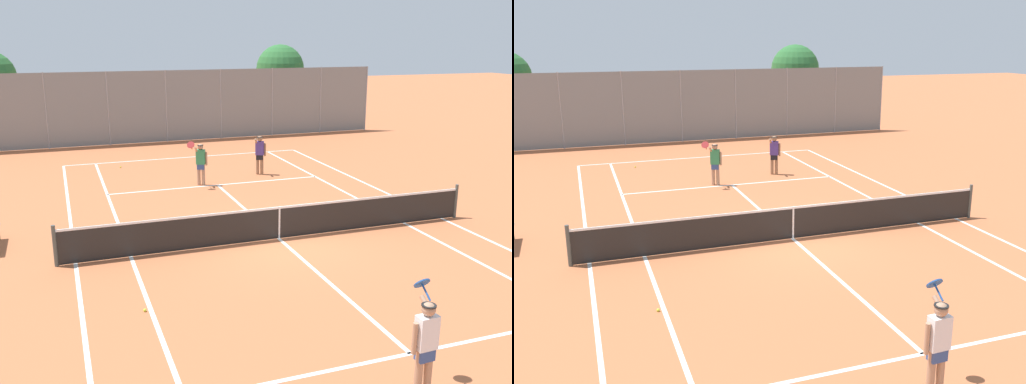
# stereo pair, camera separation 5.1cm
# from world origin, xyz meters

# --- Properties ---
(ground_plane) EXTENTS (120.00, 120.00, 0.00)m
(ground_plane) POSITION_xyz_m (0.00, 0.00, 0.00)
(ground_plane) COLOR #BC663D
(court_line_markings) EXTENTS (11.10, 23.90, 0.01)m
(court_line_markings) POSITION_xyz_m (0.00, 0.00, 0.00)
(court_line_markings) COLOR silver
(court_line_markings) RESTS_ON ground
(tennis_net) EXTENTS (12.00, 0.10, 1.07)m
(tennis_net) POSITION_xyz_m (0.00, 0.00, 0.51)
(tennis_net) COLOR #474C47
(tennis_net) RESTS_ON ground
(player_near_side) EXTENTS (0.64, 0.75, 1.77)m
(player_near_side) POSITION_xyz_m (-0.53, -7.47, 0.93)
(player_near_side) COLOR tan
(player_near_side) RESTS_ON ground
(player_far_left) EXTENTS (0.86, 0.67, 1.77)m
(player_far_left) POSITION_xyz_m (-0.59, 6.61, 0.93)
(player_far_left) COLOR tan
(player_far_left) RESTS_ON ground
(player_far_right) EXTENTS (0.55, 0.46, 1.60)m
(player_far_right) POSITION_xyz_m (2.13, 7.53, 0.91)
(player_far_right) COLOR #936B4C
(player_far_right) RESTS_ON ground
(loose_tennis_ball_0) EXTENTS (0.07, 0.07, 0.07)m
(loose_tennis_ball_0) POSITION_xyz_m (-1.04, 2.28, 0.03)
(loose_tennis_ball_0) COLOR #D1DB33
(loose_tennis_ball_0) RESTS_ON ground
(loose_tennis_ball_1) EXTENTS (0.07, 0.07, 0.07)m
(loose_tennis_ball_1) POSITION_xyz_m (-3.16, 10.70, 0.03)
(loose_tennis_ball_1) COLOR #D1DB33
(loose_tennis_ball_1) RESTS_ON ground
(loose_tennis_ball_2) EXTENTS (0.07, 0.07, 0.07)m
(loose_tennis_ball_2) POSITION_xyz_m (-4.26, -3.17, 0.03)
(loose_tennis_ball_2) COLOR #D1DB33
(loose_tennis_ball_2) RESTS_ON ground
(back_fence) EXTENTS (24.35, 0.08, 3.82)m
(back_fence) POSITION_xyz_m (-0.00, 16.37, 1.91)
(back_fence) COLOR gray
(back_fence) RESTS_ON ground
(tree_behind_right) EXTENTS (3.03, 3.03, 5.05)m
(tree_behind_right) POSITION_xyz_m (7.89, 20.10, 3.42)
(tree_behind_right) COLOR brown
(tree_behind_right) RESTS_ON ground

